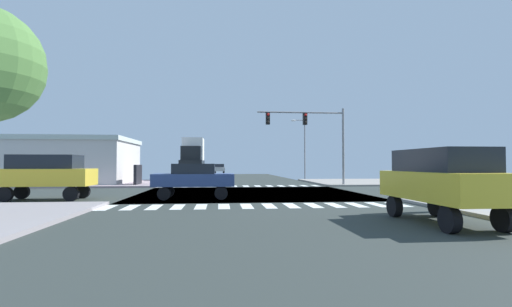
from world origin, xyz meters
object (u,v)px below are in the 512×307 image
object	(u,v)px
traffic_signal_mast	(310,128)
box_truck_crossing_1	(193,158)
sedan_queued_2	(194,178)
suv_leading_2	(442,179)
sedan_farside_1	(219,168)
sedan_trailing_3	(200,169)
bank_building	(63,161)
street_lamp	(303,143)
suv_outer_3	(46,173)

from	to	relation	value
traffic_signal_mast	box_truck_crossing_1	xyz separation A→B (m)	(-10.69, 11.96, -2.37)
traffic_signal_mast	box_truck_crossing_1	distance (m)	16.21
sedan_queued_2	suv_leading_2	size ratio (longest dim) A/B	0.93
sedan_farside_1	suv_leading_2	world-z (taller)	suv_leading_2
sedan_queued_2	sedan_trailing_3	world-z (taller)	same
box_truck_crossing_1	suv_leading_2	world-z (taller)	box_truck_crossing_1
bank_building	box_truck_crossing_1	xyz separation A→B (m)	(11.47, 6.66, 0.42)
traffic_signal_mast	street_lamp	size ratio (longest dim) A/B	1.03
traffic_signal_mast	street_lamp	xyz separation A→B (m)	(2.39, 13.27, -0.52)
street_lamp	sedan_trailing_3	distance (m)	19.02
street_lamp	box_truck_crossing_1	world-z (taller)	street_lamp
street_lamp	sedan_queued_2	size ratio (longest dim) A/B	1.70
street_lamp	box_truck_crossing_1	xyz separation A→B (m)	(-13.08, -1.31, -1.85)
box_truck_crossing_1	suv_outer_3	xyz separation A→B (m)	(-5.92, -22.34, -1.17)
suv_outer_3	sedan_trailing_3	bearing A→B (deg)	-9.07
sedan_farside_1	street_lamp	bearing A→B (deg)	118.39
suv_leading_2	suv_outer_3	distance (m)	18.34
traffic_signal_mast	suv_outer_3	world-z (taller)	traffic_signal_mast
street_lamp	suv_outer_3	distance (m)	30.48
sedan_trailing_3	box_truck_crossing_1	bearing A→B (deg)	90.00
sedan_queued_2	sedan_trailing_3	xyz separation A→B (m)	(-1.67, 37.05, 0.00)
bank_building	sedan_trailing_3	world-z (taller)	bank_building
sedan_farside_1	suv_leading_2	bearing A→B (deg)	97.75
box_truck_crossing_1	sedan_queued_2	size ratio (longest dim) A/B	1.67
box_truck_crossing_1	sedan_trailing_3	size ratio (longest dim) A/B	1.67
box_truck_crossing_1	suv_leading_2	distance (m)	33.03
street_lamp	bank_building	size ratio (longest dim) A/B	0.52
sedan_farside_1	sedan_trailing_3	distance (m)	6.04
street_lamp	sedan_queued_2	bearing A→B (deg)	-115.76
sedan_farside_1	box_truck_crossing_1	distance (m)	20.24
sedan_trailing_3	suv_outer_3	size ratio (longest dim) A/B	0.93
traffic_signal_mast	sedan_queued_2	bearing A→B (deg)	-130.97
street_lamp	box_truck_crossing_1	bearing A→B (deg)	-174.29
bank_building	box_truck_crossing_1	world-z (taller)	box_truck_crossing_1
bank_building	suv_outer_3	xyz separation A→B (m)	(5.56, -15.68, -0.75)
box_truck_crossing_1	suv_outer_3	size ratio (longest dim) A/B	1.57
traffic_signal_mast	sedan_trailing_3	size ratio (longest dim) A/B	1.74
bank_building	suv_outer_3	distance (m)	16.65
sedan_farside_1	sedan_queued_2	bearing A→B (deg)	88.20
suv_leading_2	street_lamp	bearing A→B (deg)	84.62
box_truck_crossing_1	sedan_queued_2	bearing A→B (deg)	94.29
street_lamp	suv_outer_3	world-z (taller)	street_lamp
sedan_queued_2	sedan_farside_1	bearing A→B (deg)	-1.80
sedan_farside_1	sedan_trailing_3	world-z (taller)	same
street_lamp	suv_outer_3	bearing A→B (deg)	-128.78
traffic_signal_mast	street_lamp	world-z (taller)	street_lamp
street_lamp	suv_outer_3	xyz separation A→B (m)	(-19.00, -23.65, -3.02)
box_truck_crossing_1	sedan_farside_1	bearing A→B (deg)	-98.55
bank_building	sedan_queued_2	size ratio (longest dim) A/B	3.23
suv_leading_2	sedan_trailing_3	world-z (taller)	suv_leading_2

